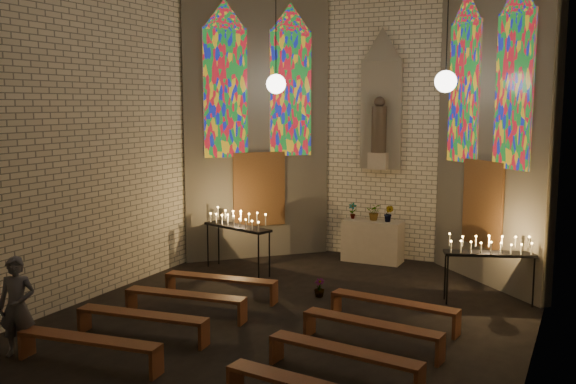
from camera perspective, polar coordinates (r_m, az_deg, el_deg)
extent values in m
plane|color=black|center=(10.80, -1.80, -12.53)|extent=(12.00, 12.00, 0.00)
cube|color=#F1E5C9|center=(15.69, 8.36, 6.83)|extent=(8.00, 0.02, 7.00)
cube|color=#F1E5C9|center=(12.49, -18.49, 6.26)|extent=(0.02, 12.00, 7.00)
cube|color=#F1E5C9|center=(9.01, 21.43, 5.65)|extent=(0.02, 12.00, 7.00)
cube|color=#F1E5C9|center=(15.61, -2.79, 6.90)|extent=(2.72, 2.72, 7.00)
cube|color=#F1E5C9|center=(13.86, 17.76, 6.41)|extent=(2.72, 2.72, 7.00)
cube|color=#4C3F8C|center=(15.24, -5.58, 8.73)|extent=(0.78, 0.78, 3.00)
cube|color=#4C3F8C|center=(15.71, 0.23, 8.74)|extent=(0.78, 0.78, 3.00)
cube|color=#4C3F8C|center=(14.43, 15.38, 8.53)|extent=(0.78, 0.78, 3.00)
cube|color=#4C3F8C|center=(13.12, 19.44, 8.46)|extent=(0.78, 0.78, 3.00)
cube|color=brown|center=(15.58, -2.57, 0.25)|extent=(0.95, 0.95, 1.80)
cube|color=brown|center=(13.91, 16.90, -1.00)|extent=(0.95, 0.95, 1.80)
cube|color=gray|center=(15.62, 8.27, 6.83)|extent=(1.00, 0.12, 2.60)
cone|color=gray|center=(15.67, 8.39, 12.87)|extent=(1.00, 1.00, 0.80)
cube|color=beige|center=(15.54, 8.04, 2.76)|extent=(0.45, 0.30, 0.40)
cylinder|color=#4F4236|center=(15.49, 8.09, 5.53)|extent=(0.36, 0.36, 1.10)
sphere|color=#4F4236|center=(15.48, 8.14, 7.93)|extent=(0.26, 0.26, 0.26)
sphere|color=white|center=(14.64, -1.07, 9.58)|extent=(0.44, 0.44, 0.44)
cylinder|color=black|center=(14.75, -1.09, 15.02)|extent=(0.02, 0.02, 2.80)
sphere|color=white|center=(13.37, 13.84, 9.52)|extent=(0.44, 0.44, 0.44)
cylinder|color=black|center=(13.49, 14.04, 15.47)|extent=(0.02, 0.02, 2.80)
cube|color=beige|center=(15.51, 7.53, -4.34)|extent=(1.40, 0.60, 1.00)
imported|color=#4C723F|center=(15.57, 5.76, -1.67)|extent=(0.21, 0.14, 0.39)
imported|color=#4C723F|center=(15.41, 7.69, -1.78)|extent=(0.39, 0.34, 0.40)
imported|color=#4C723F|center=(15.24, 8.94, -1.90)|extent=(0.23, 0.19, 0.40)
imported|color=#4C723F|center=(12.71, 2.80, -8.50)|extent=(0.21, 0.21, 0.36)
cube|color=black|center=(14.40, -4.52, -3.12)|extent=(1.83, 0.92, 0.06)
cylinder|color=black|center=(15.01, -7.14, -4.74)|extent=(0.03, 0.03, 1.00)
cylinder|color=black|center=(13.81, -2.63, -5.80)|extent=(0.03, 0.03, 1.00)
cylinder|color=black|center=(15.22, -6.18, -4.55)|extent=(0.03, 0.03, 1.00)
cylinder|color=black|center=(14.04, -1.66, -5.57)|extent=(0.03, 0.03, 1.00)
cube|color=black|center=(12.69, 17.48, -5.25)|extent=(1.71, 0.93, 0.05)
cylinder|color=black|center=(12.53, 13.97, -7.61)|extent=(0.03, 0.03, 0.94)
cylinder|color=black|center=(12.84, 20.99, -7.53)|extent=(0.03, 0.03, 0.94)
cylinder|color=black|center=(12.83, 13.79, -7.23)|extent=(0.03, 0.03, 0.94)
cylinder|color=black|center=(13.13, 20.64, -7.17)|extent=(0.03, 0.03, 0.94)
cube|color=brown|center=(12.60, -6.01, -7.63)|extent=(2.28, 0.58, 0.05)
cube|color=brown|center=(13.14, -10.41, -7.98)|extent=(0.09, 0.32, 0.41)
cube|color=brown|center=(12.24, -1.25, -9.03)|extent=(0.09, 0.32, 0.41)
cube|color=brown|center=(11.24, 9.36, -9.61)|extent=(2.28, 0.58, 0.05)
cube|color=brown|center=(11.75, 4.31, -9.78)|extent=(0.09, 0.32, 0.41)
cube|color=brown|center=(10.95, 14.76, -11.37)|extent=(0.09, 0.32, 0.41)
cube|color=brown|center=(11.63, -9.15, -9.00)|extent=(2.28, 0.58, 0.05)
cube|color=brown|center=(12.23, -13.75, -9.28)|extent=(0.09, 0.32, 0.41)
cube|color=brown|center=(11.24, -4.07, -10.62)|extent=(0.09, 0.32, 0.41)
cube|color=brown|center=(10.15, 7.41, -11.51)|extent=(2.28, 0.58, 0.05)
cube|color=brown|center=(10.70, 1.92, -11.57)|extent=(0.09, 0.32, 0.41)
cube|color=brown|center=(9.84, 13.39, -13.56)|extent=(0.09, 0.32, 0.41)
cube|color=brown|center=(10.72, -12.87, -10.58)|extent=(2.28, 0.58, 0.05)
cube|color=brown|center=(11.38, -17.65, -10.74)|extent=(0.09, 0.32, 0.41)
cube|color=brown|center=(10.27, -7.46, -12.47)|extent=(0.09, 0.32, 0.41)
cube|color=brown|center=(9.09, 4.97, -13.83)|extent=(2.28, 0.58, 0.05)
cube|color=brown|center=(9.68, -1.02, -13.70)|extent=(0.09, 0.32, 0.41)
cube|color=brown|center=(8.76, 11.64, -16.28)|extent=(0.09, 0.32, 0.41)
cube|color=brown|center=(9.87, -17.30, -12.39)|extent=(2.28, 0.58, 0.05)
cube|color=brown|center=(10.60, -22.19, -12.37)|extent=(0.09, 0.32, 0.41)
cube|color=brown|center=(9.36, -11.61, -14.65)|extent=(0.09, 0.32, 0.41)
cube|color=brown|center=(8.07, 1.82, -16.73)|extent=(2.28, 0.58, 0.05)
cube|color=brown|center=(8.71, -4.71, -16.28)|extent=(0.09, 0.32, 0.41)
imported|color=#51525C|center=(10.53, -22.94, -9.37)|extent=(0.65, 0.56, 1.51)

